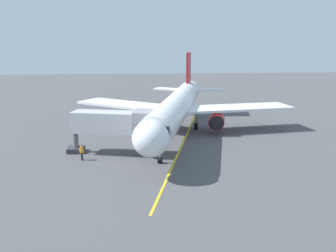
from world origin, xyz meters
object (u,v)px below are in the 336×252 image
Objects in this scene: jet_bridge at (119,124)px; ground_crew_marshaller at (82,153)px; baggage_cart_near_nose at (175,113)px; airplane at (177,107)px.

ground_crew_marshaller is (4.25, 1.89, -2.88)m from jet_bridge.
baggage_cart_near_nose is at bearing -119.18° from ground_crew_marshaller.
jet_bridge reaches higher than baggage_cart_near_nose.
ground_crew_marshaller is at bearing 42.88° from airplane.
airplane is at bearing -130.19° from jet_bridge.
baggage_cart_near_nose is at bearing -112.50° from jet_bridge.
baggage_cart_near_nose is (-1.11, -12.60, -3.35)m from airplane.
baggage_cart_near_nose is (-9.17, -22.15, -3.11)m from jet_bridge.
jet_bridge is 24.17m from baggage_cart_near_nose.
airplane reaches higher than jet_bridge.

